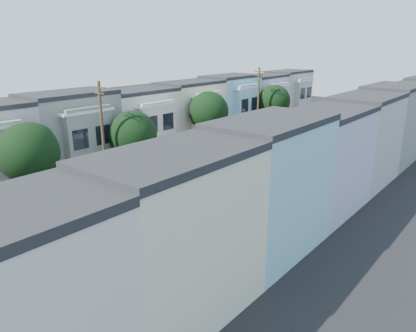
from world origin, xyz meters
TOP-DOWN VIEW (x-y plane):
  - ground at (0.00, 0.00)m, footprint 160.00×160.00m
  - road_slab at (0.00, 15.00)m, footprint 12.00×70.00m
  - curb_left at (-6.05, 15.00)m, footprint 0.30×70.00m
  - curb_right at (6.05, 15.00)m, footprint 0.30×70.00m
  - sidewalk_left at (-7.35, 15.00)m, footprint 2.60×70.00m
  - sidewalk_right at (7.35, 15.00)m, footprint 2.60×70.00m
  - centerline at (0.00, 15.00)m, footprint 0.12×70.00m
  - townhouse_row_left at (-11.15, 15.00)m, footprint 5.00×70.00m
  - townhouse_row_right at (11.15, 15.00)m, footprint 5.00×70.00m
  - tree_b at (-6.30, -5.04)m, footprint 4.70×4.70m
  - tree_c at (-6.30, 5.41)m, footprint 4.70×4.70m
  - tree_d at (-6.30, 17.03)m, footprint 4.70×4.70m
  - tree_e at (-6.30, 32.16)m, footprint 4.70×4.70m
  - tree_far_r at (6.89, 31.39)m, footprint 2.90×2.90m
  - utility_pole_near at (-6.30, 2.00)m, footprint 1.60×0.26m
  - utility_pole_far at (-6.30, 28.00)m, footprint 1.60×0.26m
  - fedex_truck at (1.58, 7.87)m, footprint 2.38×6.18m
  - lead_sedan at (2.66, 15.43)m, footprint 2.00×4.05m
  - parked_left_b at (-4.90, -7.24)m, footprint 1.56×3.87m
  - parked_left_c at (-4.90, -0.70)m, footprint 1.87×4.16m
  - parked_left_d at (-4.90, 12.81)m, footprint 2.45×5.06m
  - parked_right_a at (4.90, -7.72)m, footprint 2.57×5.26m
  - parked_right_b at (4.90, -0.65)m, footprint 1.59×3.94m
  - parked_right_c at (4.90, 17.03)m, footprint 2.04×4.51m
  - parked_right_d at (4.90, 27.64)m, footprint 1.58×4.00m
  - motorcycle at (5.36, -10.39)m, footprint 0.28×2.03m

SIDE VIEW (x-z plane):
  - ground at x=0.00m, z-range 0.00..0.00m
  - centerline at x=0.00m, z-range -0.01..0.01m
  - townhouse_row_left at x=-11.15m, z-range -4.25..4.25m
  - townhouse_row_right at x=11.15m, z-range -4.25..4.25m
  - road_slab at x=0.00m, z-range 0.00..0.02m
  - curb_left at x=-6.05m, z-range 0.00..0.15m
  - curb_right at x=6.05m, z-range 0.00..0.15m
  - sidewalk_left at x=-7.35m, z-range 0.00..0.15m
  - sidewalk_right at x=7.35m, z-range 0.00..0.15m
  - motorcycle at x=5.36m, z-range 0.02..0.83m
  - parked_left_c at x=-4.90m, z-range 0.00..1.23m
  - parked_left_b at x=-4.90m, z-range 0.00..1.24m
  - lead_sedan at x=2.66m, z-range 0.00..1.26m
  - parked_right_b at x=4.90m, z-range 0.00..1.26m
  - parked_right_d at x=4.90m, z-range 0.00..1.31m
  - parked_right_c at x=4.90m, z-range 0.00..1.42m
  - parked_left_d at x=-4.90m, z-range 0.00..1.47m
  - parked_right_a at x=4.90m, z-range 0.00..1.53m
  - fedex_truck at x=1.58m, z-range 0.17..3.14m
  - tree_far_r at x=6.89m, z-range 1.03..6.08m
  - tree_c at x=-6.30m, z-range 1.20..8.33m
  - utility_pole_near at x=-6.30m, z-range 0.15..10.15m
  - utility_pole_far at x=-6.30m, z-range 0.15..10.15m
  - tree_e at x=-6.30m, z-range 1.40..8.93m
  - tree_b at x=-6.30m, z-range 1.41..8.96m
  - tree_d at x=-6.30m, z-range 1.59..9.54m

